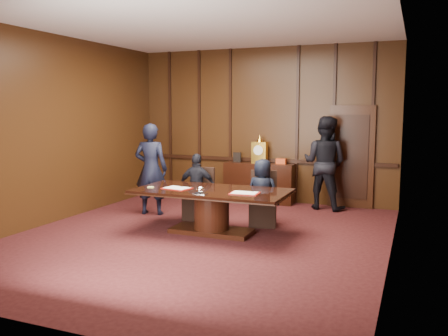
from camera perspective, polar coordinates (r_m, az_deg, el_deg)
name	(u,v)px	position (r m, az deg, el deg)	size (l,w,h in m)	color
room	(205,134)	(7.77, -2.31, 4.17)	(7.00, 7.04, 3.50)	black
sideboard	(259,181)	(10.83, 4.28, -1.58)	(1.60, 0.45, 1.54)	black
conference_table	(212,204)	(8.11, -1.50, -4.35)	(2.62, 1.32, 0.76)	black
folder_left	(177,188)	(8.20, -5.67, -2.43)	(0.51, 0.41, 0.02)	#A2160E
folder_right	(245,193)	(7.69, 2.49, -3.03)	(0.48, 0.36, 0.02)	#A2160E
inkstand	(200,191)	(7.65, -2.86, -2.74)	(0.20, 0.14, 0.12)	white
notepad	(151,187)	(8.38, -8.81, -2.27)	(0.10, 0.07, 0.01)	#EDED74
chair_left	(199,204)	(9.20, -3.00, -4.36)	(0.49, 0.49, 0.99)	black
chair_right	(263,209)	(8.74, 4.72, -4.99)	(0.58, 0.58, 0.99)	black
signatory_left	(197,187)	(9.07, -3.23, -2.30)	(0.75, 0.31, 1.28)	black
signatory_right	(262,193)	(8.60, 4.63, -2.99)	(0.60, 0.39, 1.23)	black
witness_left	(151,169)	(9.63, -8.78, -0.13)	(0.67, 0.44, 1.84)	black
witness_right	(325,163)	(10.25, 12.01, 0.61)	(0.96, 0.75, 1.97)	black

